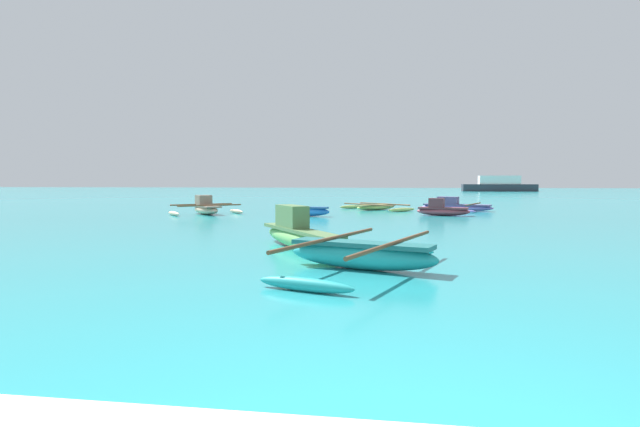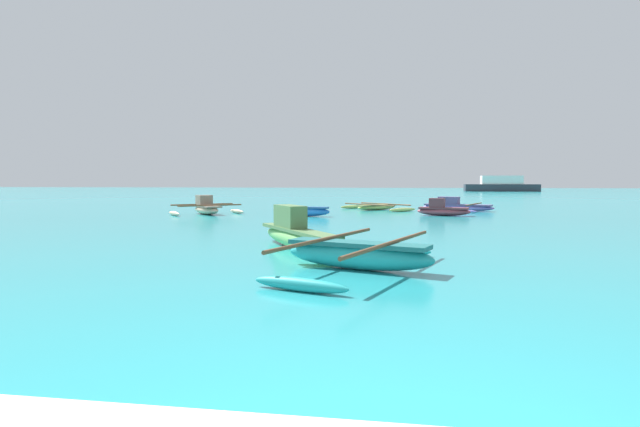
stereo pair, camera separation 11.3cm
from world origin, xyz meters
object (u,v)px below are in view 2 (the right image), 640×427
at_px(moored_boat_3, 206,208).
at_px(moored_boat_6, 456,206).
at_px(distant_ferry, 501,185).
at_px(moored_boat_2, 442,210).
at_px(moored_boat_4, 377,207).
at_px(moored_boat_5, 358,255).
at_px(moored_boat_0, 297,234).
at_px(moored_boat_1, 303,211).

distance_m(moored_boat_3, moored_boat_6, 13.08).
bearing_deg(distant_ferry, moored_boat_6, -103.59).
xyz_separation_m(moored_boat_2, moored_boat_3, (-11.13, -0.72, 0.02)).
relative_size(moored_boat_4, moored_boat_6, 0.97).
bearing_deg(moored_boat_2, moored_boat_5, -88.30).
height_order(moored_boat_5, moored_boat_6, moored_boat_6).
height_order(moored_boat_5, distant_ferry, distant_ferry).
bearing_deg(moored_boat_4, moored_boat_6, -48.71).
bearing_deg(moored_boat_6, moored_boat_2, -83.81).
xyz_separation_m(moored_boat_3, moored_boat_4, (7.95, 4.94, -0.14)).
bearing_deg(distant_ferry, moored_boat_5, -103.12).
distance_m(moored_boat_4, distant_ferry, 56.61).
distance_m(moored_boat_4, moored_boat_6, 4.27).
bearing_deg(moored_boat_3, moored_boat_0, -9.83).
bearing_deg(moored_boat_1, moored_boat_0, -71.13).
height_order(moored_boat_3, distant_ferry, distant_ferry).
bearing_deg(moored_boat_2, moored_boat_0, -97.56).
distance_m(moored_boat_2, moored_boat_5, 14.85).
distance_m(moored_boat_2, distant_ferry, 59.81).
distance_m(moored_boat_1, moored_boat_5, 13.69).
bearing_deg(moored_boat_6, moored_boat_0, -87.51).
height_order(moored_boat_0, distant_ferry, distant_ferry).
bearing_deg(moored_boat_2, moored_boat_6, 87.34).
relative_size(moored_boat_2, moored_boat_3, 0.70).
relative_size(moored_boat_3, moored_boat_6, 0.80).
bearing_deg(moored_boat_2, moored_boat_1, -155.35).
xyz_separation_m(moored_boat_0, moored_boat_2, (4.41, 12.08, -0.07)).
bearing_deg(moored_boat_4, moored_boat_1, -164.62).
bearing_deg(moored_boat_3, moored_boat_1, 42.17).
relative_size(moored_boat_5, moored_boat_6, 1.03).
height_order(moored_boat_2, distant_ferry, distant_ferry).
distance_m(moored_boat_0, moored_boat_2, 12.86).
bearing_deg(moored_boat_0, moored_boat_3, 177.21).
xyz_separation_m(moored_boat_3, moored_boat_6, (12.21, 4.70, -0.06)).
height_order(moored_boat_0, moored_boat_1, moored_boat_0).
height_order(moored_boat_1, distant_ferry, distant_ferry).
bearing_deg(moored_boat_2, distant_ferry, 88.81).
bearing_deg(moored_boat_0, distant_ferry, 131.79).
distance_m(moored_boat_0, moored_boat_3, 13.19).
distance_m(moored_boat_0, moored_boat_5, 2.99).
relative_size(moored_boat_1, distant_ferry, 0.23).
distance_m(moored_boat_0, moored_boat_1, 10.89).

